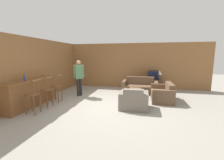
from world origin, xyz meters
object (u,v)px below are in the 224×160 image
at_px(person_by_window, 79,76).
at_px(armchair_near, 134,101).
at_px(book_on_table, 135,89).
at_px(loveseat_right, 163,94).
at_px(bar_chair_far, 57,88).
at_px(couch_far, 140,87).
at_px(bar_chair_near, 33,96).
at_px(bar_chair_mid, 46,91).
at_px(coffee_table, 135,91).
at_px(bottle, 24,78).
at_px(tv, 153,75).
at_px(table_lamp, 159,73).
at_px(tv_unit, 153,85).

bearing_deg(person_by_window, armchair_near, -25.26).
bearing_deg(book_on_table, loveseat_right, -7.49).
height_order(bar_chair_far, couch_far, bar_chair_far).
bearing_deg(person_by_window, bar_chair_near, -102.04).
xyz_separation_m(bar_chair_near, bar_chair_mid, (0.00, 0.69, 0.00)).
bearing_deg(book_on_table, coffee_table, -82.52).
bearing_deg(bottle, person_by_window, 61.15).
relative_size(book_on_table, person_by_window, 0.14).
bearing_deg(coffee_table, book_on_table, 97.48).
xyz_separation_m(coffee_table, book_on_table, (-0.01, 0.07, 0.08)).
distance_m(bar_chair_far, tv, 5.03).
height_order(bar_chair_near, armchair_near, bar_chair_near).
xyz_separation_m(table_lamp, person_by_window, (-3.78, -2.06, -0.02)).
xyz_separation_m(loveseat_right, table_lamp, (0.02, 2.02, 0.69)).
distance_m(couch_far, coffee_table, 1.17).
xyz_separation_m(bar_chair_mid, couch_far, (3.27, 2.99, -0.31)).
relative_size(tv, book_on_table, 2.44).
xyz_separation_m(armchair_near, book_on_table, (-0.05, 1.43, 0.13)).
bearing_deg(bottle, couch_far, 40.39).
relative_size(coffee_table, tv_unit, 0.86).
relative_size(couch_far, person_by_window, 1.05).
bearing_deg(bar_chair_mid, tv_unit, 43.66).
bearing_deg(tv, book_on_table, -114.79).
distance_m(coffee_table, bottle, 4.35).
height_order(couch_far, tv, tv).
xyz_separation_m(armchair_near, tv_unit, (0.81, 3.30, 0.01)).
relative_size(bottle, person_by_window, 0.15).
bearing_deg(tv_unit, bottle, -138.14).
height_order(bar_chair_mid, coffee_table, bar_chair_mid).
xyz_separation_m(couch_far, loveseat_right, (1.00, -1.24, -0.00)).
height_order(bar_chair_far, loveseat_right, bar_chair_far).
bearing_deg(bottle, coffee_table, 30.05).
distance_m(tv_unit, tv, 0.53).
bearing_deg(bar_chair_near, tv_unit, 48.44).
relative_size(bar_chair_mid, bottle, 4.51).
xyz_separation_m(bar_chair_near, tv_unit, (3.95, 4.46, -0.30)).
height_order(armchair_near, tv, tv).
height_order(book_on_table, person_by_window, person_by_window).
height_order(coffee_table, person_by_window, person_by_window).
relative_size(bar_chair_mid, loveseat_right, 0.77).
height_order(tv_unit, table_lamp, table_lamp).
bearing_deg(couch_far, bar_chair_near, -131.69).
xyz_separation_m(bar_chair_far, couch_far, (3.27, 2.33, -0.31)).
xyz_separation_m(book_on_table, person_by_window, (-2.58, -0.19, 0.54)).
height_order(armchair_near, book_on_table, armchair_near).
height_order(bar_chair_mid, armchair_near, bar_chair_mid).
relative_size(tv_unit, table_lamp, 1.94).
distance_m(bar_chair_mid, armchair_near, 3.19).
bearing_deg(coffee_table, couch_far, 81.46).
bearing_deg(bar_chair_far, table_lamp, 35.93).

